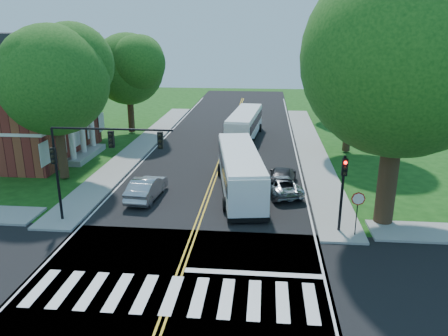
# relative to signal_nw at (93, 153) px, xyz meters

# --- Properties ---
(ground) EXTENTS (140.00, 140.00, 0.00)m
(ground) POSITION_rel_signal_nw_xyz_m (5.86, -6.43, -4.38)
(ground) COLOR #154210
(ground) RESTS_ON ground
(road) EXTENTS (14.00, 96.00, 0.01)m
(road) POSITION_rel_signal_nw_xyz_m (5.86, 11.57, -4.37)
(road) COLOR black
(road) RESTS_ON ground
(cross_road) EXTENTS (60.00, 12.00, 0.01)m
(cross_road) POSITION_rel_signal_nw_xyz_m (5.86, -6.43, -4.37)
(cross_road) COLOR black
(cross_road) RESTS_ON ground
(center_line) EXTENTS (0.36, 70.00, 0.01)m
(center_line) POSITION_rel_signal_nw_xyz_m (5.86, 15.57, -4.36)
(center_line) COLOR gold
(center_line) RESTS_ON road
(edge_line_w) EXTENTS (0.12, 70.00, 0.01)m
(edge_line_w) POSITION_rel_signal_nw_xyz_m (-0.94, 15.57, -4.36)
(edge_line_w) COLOR silver
(edge_line_w) RESTS_ON road
(edge_line_e) EXTENTS (0.12, 70.00, 0.01)m
(edge_line_e) POSITION_rel_signal_nw_xyz_m (12.66, 15.57, -4.36)
(edge_line_e) COLOR silver
(edge_line_e) RESTS_ON road
(crosswalk) EXTENTS (12.60, 3.00, 0.01)m
(crosswalk) POSITION_rel_signal_nw_xyz_m (5.86, -6.93, -4.36)
(crosswalk) COLOR silver
(crosswalk) RESTS_ON road
(stop_bar) EXTENTS (6.60, 0.40, 0.01)m
(stop_bar) POSITION_rel_signal_nw_xyz_m (9.36, -4.83, -4.36)
(stop_bar) COLOR silver
(stop_bar) RESTS_ON road
(sidewalk_nw) EXTENTS (2.60, 40.00, 0.15)m
(sidewalk_nw) POSITION_rel_signal_nw_xyz_m (-2.44, 18.57, -4.30)
(sidewalk_nw) COLOR gray
(sidewalk_nw) RESTS_ON ground
(sidewalk_ne) EXTENTS (2.60, 40.00, 0.15)m
(sidewalk_ne) POSITION_rel_signal_nw_xyz_m (14.16, 18.57, -4.30)
(sidewalk_ne) COLOR gray
(sidewalk_ne) RESTS_ON ground
(tree_ne_big) EXTENTS (10.80, 10.80, 14.91)m
(tree_ne_big) POSITION_rel_signal_nw_xyz_m (16.86, 1.57, 5.24)
(tree_ne_big) COLOR #342214
(tree_ne_big) RESTS_ON ground
(tree_west_near) EXTENTS (8.00, 8.00, 11.40)m
(tree_west_near) POSITION_rel_signal_nw_xyz_m (-5.64, 7.57, 3.15)
(tree_west_near) COLOR #342214
(tree_west_near) RESTS_ON ground
(tree_west_far) EXTENTS (7.60, 7.60, 10.67)m
(tree_west_far) POSITION_rel_signal_nw_xyz_m (-5.14, 23.57, 2.62)
(tree_west_far) COLOR #342214
(tree_west_far) RESTS_ON ground
(tree_east_mid) EXTENTS (8.40, 8.40, 11.93)m
(tree_east_mid) POSITION_rel_signal_nw_xyz_m (17.36, 17.57, 3.48)
(tree_east_mid) COLOR #342214
(tree_east_mid) RESTS_ON ground
(tree_east_far) EXTENTS (7.20, 7.20, 10.34)m
(tree_east_far) POSITION_rel_signal_nw_xyz_m (18.36, 33.57, 2.48)
(tree_east_far) COLOR #342214
(tree_east_far) RESTS_ON ground
(signal_nw) EXTENTS (7.15, 0.46, 5.66)m
(signal_nw) POSITION_rel_signal_nw_xyz_m (0.00, 0.00, 0.00)
(signal_nw) COLOR black
(signal_nw) RESTS_ON ground
(signal_ne) EXTENTS (0.30, 0.46, 4.40)m
(signal_ne) POSITION_rel_signal_nw_xyz_m (14.06, 0.01, -1.41)
(signal_ne) COLOR black
(signal_ne) RESTS_ON ground
(stop_sign) EXTENTS (0.76, 0.08, 2.53)m
(stop_sign) POSITION_rel_signal_nw_xyz_m (14.86, -0.45, -2.35)
(stop_sign) COLOR black
(stop_sign) RESTS_ON ground
(bus_lead) EXTENTS (4.23, 11.76, 2.98)m
(bus_lead) POSITION_rel_signal_nw_xyz_m (8.03, 6.15, -2.80)
(bus_lead) COLOR white
(bus_lead) RESTS_ON road
(bus_follow) EXTENTS (3.47, 11.42, 2.91)m
(bus_follow) POSITION_rel_signal_nw_xyz_m (7.58, 21.83, -2.83)
(bus_follow) COLOR white
(bus_follow) RESTS_ON road
(hatchback) EXTENTS (1.97, 4.74, 1.53)m
(hatchback) POSITION_rel_signal_nw_xyz_m (1.78, 4.18, -3.60)
(hatchback) COLOR #A1A3A8
(hatchback) RESTS_ON road
(suv) EXTENTS (3.46, 5.10, 1.30)m
(suv) POSITION_rel_signal_nw_xyz_m (10.86, 6.06, -3.72)
(suv) COLOR #ADAFB4
(suv) RESTS_ON road
(dark_sedan) EXTENTS (2.39, 4.91, 1.38)m
(dark_sedan) POSITION_rel_signal_nw_xyz_m (11.07, 7.65, -3.68)
(dark_sedan) COLOR black
(dark_sedan) RESTS_ON road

